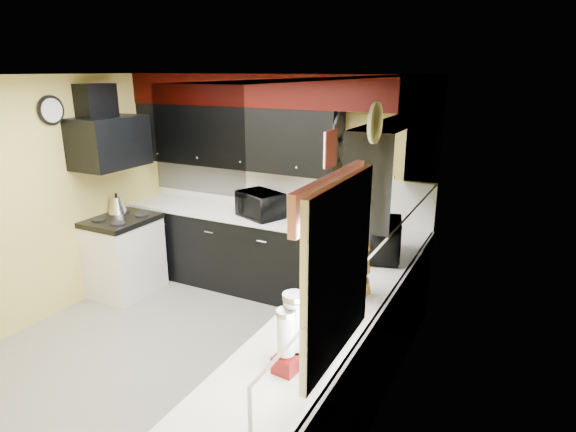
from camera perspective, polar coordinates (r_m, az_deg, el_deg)
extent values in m
plane|color=gray|center=(4.75, -11.61, -15.82)|extent=(3.60, 3.60, 0.00)
cube|color=#E0C666|center=(5.65, -1.04, 3.76)|extent=(3.60, 0.06, 2.50)
cube|color=#E0C666|center=(3.41, 11.64, -5.66)|extent=(0.06, 3.60, 2.50)
cube|color=#E0C666|center=(5.50, -27.30, 1.46)|extent=(0.06, 3.60, 2.50)
cube|color=white|center=(4.01, -13.80, 15.90)|extent=(3.60, 3.60, 0.06)
cube|color=black|center=(5.64, -2.43, -4.80)|extent=(3.60, 0.60, 0.90)
cube|color=black|center=(3.63, 4.69, -18.31)|extent=(0.60, 3.00, 0.90)
cube|color=white|center=(5.49, -2.49, -0.24)|extent=(3.62, 0.64, 0.04)
cube|color=white|center=(3.38, 4.88, -11.79)|extent=(0.64, 3.02, 0.04)
cube|color=white|center=(5.66, -1.09, 3.14)|extent=(3.60, 0.02, 0.50)
cube|color=white|center=(3.44, 11.42, -6.56)|extent=(0.02, 3.60, 0.50)
cube|color=black|center=(5.66, -6.45, 9.33)|extent=(2.60, 0.35, 0.70)
cube|color=black|center=(4.14, 13.16, 6.19)|extent=(0.35, 1.80, 0.70)
cube|color=black|center=(5.35, -2.04, 14.63)|extent=(3.60, 0.36, 0.35)
cube|color=black|center=(3.04, 8.58, 12.68)|extent=(0.36, 3.24, 0.35)
cube|color=white|center=(5.97, -18.77, -4.69)|extent=(0.60, 0.75, 0.86)
cube|color=black|center=(5.83, -19.20, -0.48)|extent=(0.62, 0.77, 0.06)
cube|color=black|center=(5.67, -20.43, 8.20)|extent=(0.50, 0.78, 0.55)
cube|color=black|center=(5.73, -21.77, 12.38)|extent=(0.24, 0.40, 0.40)
cube|color=red|center=(2.40, 5.13, 2.57)|extent=(0.04, 0.88, 0.20)
cube|color=white|center=(4.76, 5.00, 7.93)|extent=(0.03, 0.26, 0.35)
imported|color=black|center=(5.43, -3.37, 1.37)|extent=(0.62, 0.58, 0.29)
imported|color=black|center=(4.36, 10.65, -2.69)|extent=(0.53, 0.66, 0.32)
cylinder|color=silver|center=(5.01, 8.38, -0.96)|extent=(0.15, 0.15, 0.15)
cube|color=black|center=(5.09, 5.57, -0.08)|extent=(0.11, 0.15, 0.24)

